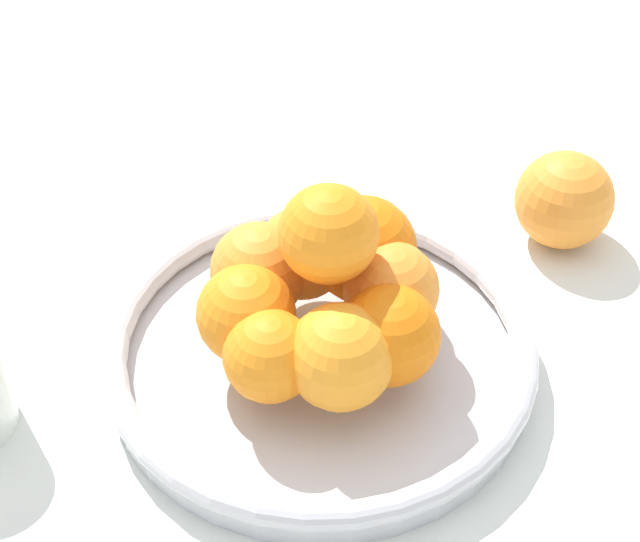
{
  "coord_description": "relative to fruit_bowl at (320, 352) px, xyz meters",
  "views": [
    {
      "loc": [
        0.36,
        0.41,
        0.6
      ],
      "look_at": [
        0.0,
        0.0,
        0.1
      ],
      "focal_mm": 60.0,
      "sensor_mm": 36.0,
      "label": 1
    }
  ],
  "objects": [
    {
      "name": "orange_pile",
      "position": [
        -0.0,
        -0.0,
        0.06
      ],
      "size": [
        0.19,
        0.18,
        0.13
      ],
      "color": "orange",
      "rests_on": "fruit_bowl"
    },
    {
      "name": "ground_plane",
      "position": [
        0.0,
        0.0,
        -0.02
      ],
      "size": [
        4.0,
        4.0,
        0.0
      ],
      "primitive_type": "plane",
      "color": "silver"
    },
    {
      "name": "stray_orange",
      "position": [
        -0.25,
        0.02,
        0.02
      ],
      "size": [
        0.08,
        0.08,
        0.08
      ],
      "primitive_type": "sphere",
      "color": "orange",
      "rests_on": "ground_plane"
    },
    {
      "name": "fruit_bowl",
      "position": [
        0.0,
        0.0,
        0.0
      ],
      "size": [
        0.32,
        0.32,
        0.04
      ],
      "color": "silver",
      "rests_on": "ground_plane"
    }
  ]
}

